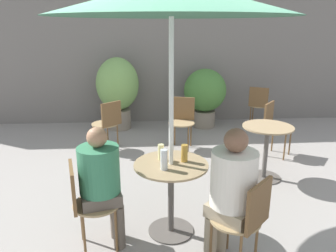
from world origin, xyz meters
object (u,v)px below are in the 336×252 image
object	(u,v)px
cafe_table_far	(267,143)
bistro_chair_1	(246,216)
bistro_chair_5	(274,124)
beer_glass_2	(184,153)
bistro_chair_3	(108,121)
beer_glass_0	(161,152)
beer_glass_1	(164,160)
bistro_chair_0	(86,198)
bistro_chair_2	(259,103)
seated_person_0	(102,178)
seated_person_1	(231,187)
bistro_chair_4	(183,118)
potted_plant_0	(118,88)
potted_plant_1	(205,93)
cafe_table_near	(171,184)

from	to	relation	value
cafe_table_far	bistro_chair_1	size ratio (longest dim) A/B	0.88
bistro_chair_5	beer_glass_2	world-z (taller)	beer_glass_2
bistro_chair_3	bistro_chair_5	size ratio (longest dim) A/B	1.00
beer_glass_0	beer_glass_1	xyz separation A→B (m)	(0.02, -0.23, 0.02)
cafe_table_far	bistro_chair_0	world-z (taller)	bistro_chair_0
bistro_chair_2	seated_person_0	world-z (taller)	seated_person_0
bistro_chair_0	seated_person_1	distance (m)	1.28
bistro_chair_5	bistro_chair_3	bearing A→B (deg)	122.05
bistro_chair_1	beer_glass_0	bearing A→B (deg)	-90.72
bistro_chair_3	bistro_chair_2	bearing A→B (deg)	158.85
seated_person_1	beer_glass_0	distance (m)	0.80
seated_person_0	beer_glass_2	bearing A→B (deg)	-89.04
beer_glass_2	beer_glass_1	bearing A→B (deg)	-140.96
bistro_chair_4	potted_plant_0	distance (m)	1.64
bistro_chair_0	seated_person_0	world-z (taller)	seated_person_0
cafe_table_far	seated_person_0	size ratio (longest dim) A/B	0.63
bistro_chair_4	bistro_chair_5	size ratio (longest dim) A/B	1.00
seated_person_0	beer_glass_0	size ratio (longest dim) A/B	7.44
cafe_table_far	bistro_chair_5	xyz separation A→B (m)	(0.43, 0.82, 0.01)
bistro_chair_4	beer_glass_2	distance (m)	2.37
bistro_chair_4	potted_plant_0	size ratio (longest dim) A/B	0.60
bistro_chair_5	seated_person_0	world-z (taller)	seated_person_0
bistro_chair_4	bistro_chair_5	xyz separation A→B (m)	(1.39, -0.45, 0.00)
cafe_table_far	bistro_chair_4	bearing A→B (deg)	127.29
cafe_table_far	beer_glass_0	size ratio (longest dim) A/B	4.70
cafe_table_far	bistro_chair_1	distance (m)	1.86
bistro_chair_0	potted_plant_1	size ratio (longest dim) A/B	0.71
bistro_chair_1	bistro_chair_5	bearing A→B (deg)	-160.49
bistro_chair_4	beer_glass_2	bearing A→B (deg)	-79.30
bistro_chair_4	potted_plant_1	xyz separation A→B (m)	(0.57, 1.11, 0.18)
bistro_chair_5	potted_plant_0	distance (m)	3.01
cafe_table_far	bistro_chair_3	bearing A→B (deg)	152.00
bistro_chair_3	beer_glass_1	distance (m)	2.53
seated_person_1	beer_glass_0	bearing A→B (deg)	-90.85
bistro_chair_1	bistro_chair_2	bearing A→B (deg)	-154.94
cafe_table_near	potted_plant_1	world-z (taller)	potted_plant_1
cafe_table_far	beer_glass_1	xyz separation A→B (m)	(-1.43, -1.23, 0.33)
bistro_chair_5	potted_plant_0	bearing A→B (deg)	97.61
cafe_table_far	bistro_chair_4	distance (m)	1.60
bistro_chair_4	beer_glass_0	world-z (taller)	beer_glass_0
bistro_chair_0	seated_person_0	size ratio (longest dim) A/B	0.72
bistro_chair_4	bistro_chair_5	bearing A→B (deg)	-0.97
beer_glass_0	potted_plant_0	bearing A→B (deg)	101.14
bistro_chair_5	seated_person_1	world-z (taller)	seated_person_1
bistro_chair_1	seated_person_0	size ratio (longest dim) A/B	0.72
bistro_chair_0	beer_glass_2	distance (m)	0.99
bistro_chair_0	bistro_chair_4	distance (m)	2.83
bistro_chair_0	potted_plant_0	size ratio (longest dim) A/B	0.60
seated_person_1	beer_glass_2	bearing A→B (deg)	-102.10
beer_glass_1	cafe_table_near	bearing A→B (deg)	58.11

